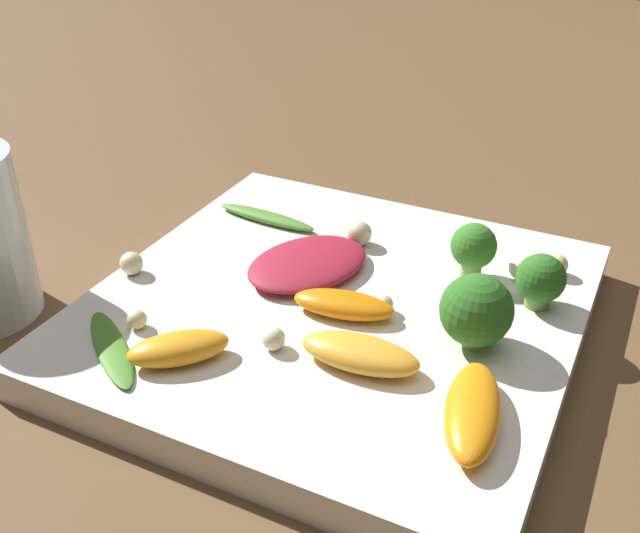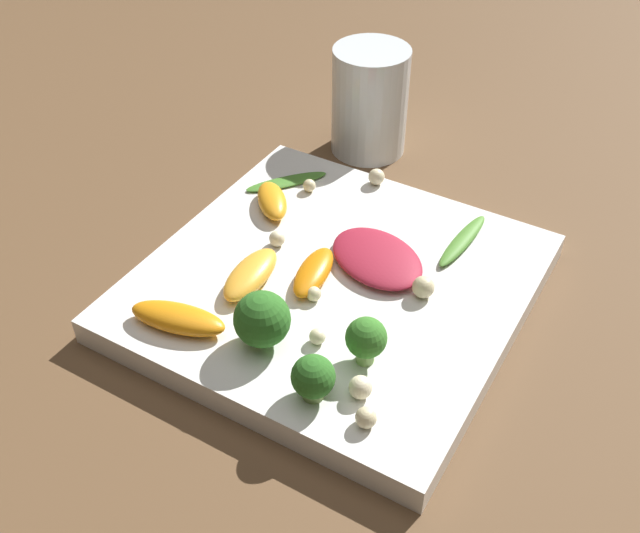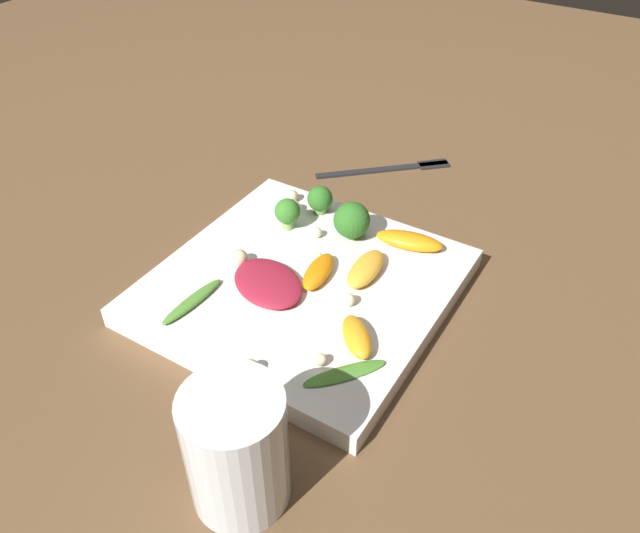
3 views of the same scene
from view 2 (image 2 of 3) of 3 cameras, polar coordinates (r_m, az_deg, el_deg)
ground_plane at (r=0.64m, az=1.07°, el=-2.33°), size 2.40×2.40×0.00m
plate at (r=0.64m, az=1.08°, el=-1.53°), size 0.30×0.30×0.02m
drinking_glass at (r=0.81m, az=3.81°, el=12.47°), size 0.08×0.08×0.11m
radicchio_leaf_0 at (r=0.64m, az=4.36°, el=0.67°), size 0.10×0.11×0.01m
orange_segment_0 at (r=0.62m, az=-0.49°, el=-0.43°), size 0.07×0.04×0.01m
orange_segment_1 at (r=0.59m, az=-10.77°, el=-3.89°), size 0.04×0.08×0.02m
orange_segment_2 at (r=0.70m, az=-3.67°, el=5.02°), size 0.06×0.06×0.02m
orange_segment_3 at (r=0.62m, az=-5.31°, el=-0.59°), size 0.07×0.03×0.02m
broccoli_floret_0 at (r=0.56m, az=-4.43°, el=-4.06°), size 0.04×0.04×0.05m
broccoli_floret_1 at (r=0.54m, az=3.53°, el=-5.55°), size 0.03×0.03×0.04m
broccoli_floret_2 at (r=0.52m, az=-0.52°, el=-8.47°), size 0.03×0.03×0.04m
arugula_sprig_0 at (r=0.67m, az=10.81°, el=1.97°), size 0.09×0.02×0.01m
arugula_sprig_1 at (r=0.73m, az=-2.56°, el=6.48°), size 0.08×0.06×0.00m
macadamia_nut_0 at (r=0.61m, az=7.89°, el=-1.56°), size 0.02×0.02×0.02m
macadamia_nut_1 at (r=0.73m, az=4.33°, el=6.83°), size 0.02×0.02×0.02m
macadamia_nut_2 at (r=0.66m, az=-3.28°, el=2.14°), size 0.01×0.01×0.01m
macadamia_nut_3 at (r=0.53m, az=3.11°, el=-9.17°), size 0.02×0.02×0.02m
macadamia_nut_4 at (r=0.52m, az=3.53°, el=-11.41°), size 0.02×0.02×0.02m
macadamia_nut_5 at (r=0.60m, az=-0.11°, el=-2.25°), size 0.01×0.01×0.01m
macadamia_nut_6 at (r=0.57m, az=-0.19°, el=-5.34°), size 0.01×0.01×0.01m
macadamia_nut_7 at (r=0.72m, az=-0.82°, el=6.19°), size 0.01×0.01×0.01m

